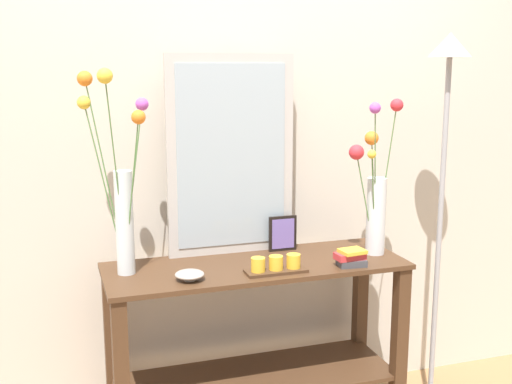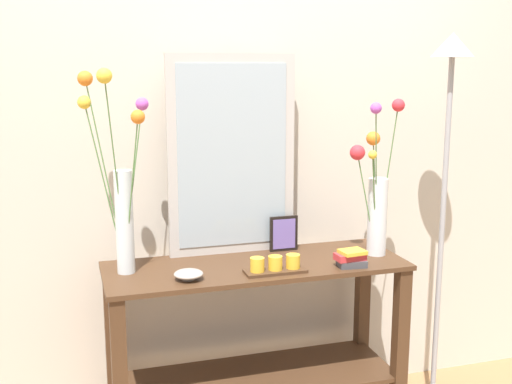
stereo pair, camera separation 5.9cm
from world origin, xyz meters
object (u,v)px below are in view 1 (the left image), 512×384
object	(u,v)px
console_table	(256,328)
candle_tray	(276,266)
book_stack	(351,258)
floor_lamp	(443,164)
mirror_leaning	(231,156)
picture_frame_small	(283,233)
tall_vase_left	(120,188)
decorative_bowl	(190,275)
vase_right	(375,196)

from	to	relation	value
console_table	candle_tray	distance (m)	0.34
book_stack	floor_lamp	world-z (taller)	floor_lamp
mirror_leaning	floor_lamp	size ratio (longest dim) A/B	0.50
candle_tray	floor_lamp	world-z (taller)	floor_lamp
candle_tray	picture_frame_small	distance (m)	0.31
tall_vase_left	decorative_bowl	xyz separation A→B (m)	(0.23, -0.16, -0.32)
vase_right	decorative_bowl	distance (m)	0.87
tall_vase_left	picture_frame_small	bearing A→B (deg)	8.54
mirror_leaning	book_stack	bearing A→B (deg)	-39.56
vase_right	picture_frame_small	distance (m)	0.43
picture_frame_small	floor_lamp	size ratio (longest dim) A/B	0.09
mirror_leaning	floor_lamp	world-z (taller)	floor_lamp
vase_right	picture_frame_small	world-z (taller)	vase_right
console_table	decorative_bowl	distance (m)	0.45
console_table	floor_lamp	xyz separation A→B (m)	(0.84, -0.04, 0.66)
mirror_leaning	candle_tray	xyz separation A→B (m)	(0.09, -0.32, -0.40)
decorative_bowl	tall_vase_left	bearing A→B (deg)	145.70
picture_frame_small	floor_lamp	distance (m)	0.76
candle_tray	decorative_bowl	bearing A→B (deg)	177.70
decorative_bowl	book_stack	xyz separation A→B (m)	(0.66, -0.03, 0.01)
console_table	decorative_bowl	xyz separation A→B (m)	(-0.30, -0.12, 0.31)
picture_frame_small	candle_tray	bearing A→B (deg)	-115.50
candle_tray	book_stack	xyz separation A→B (m)	(0.32, -0.02, 0.01)
candle_tray	book_stack	size ratio (longest dim) A/B	1.92
tall_vase_left	mirror_leaning	bearing A→B (deg)	17.16
mirror_leaning	book_stack	world-z (taller)	mirror_leaning
decorative_bowl	floor_lamp	world-z (taller)	floor_lamp
picture_frame_small	console_table	bearing A→B (deg)	-139.83
floor_lamp	picture_frame_small	bearing A→B (deg)	164.27
book_stack	vase_right	bearing A→B (deg)	36.92
picture_frame_small	floor_lamp	xyz separation A→B (m)	(0.67, -0.19, 0.30)
decorative_bowl	floor_lamp	bearing A→B (deg)	3.63
mirror_leaning	tall_vase_left	world-z (taller)	mirror_leaning
book_stack	decorative_bowl	bearing A→B (deg)	177.29
console_table	picture_frame_small	xyz separation A→B (m)	(0.17, 0.14, 0.36)
picture_frame_small	floor_lamp	world-z (taller)	floor_lamp
decorative_bowl	book_stack	world-z (taller)	book_stack
book_stack	floor_lamp	xyz separation A→B (m)	(0.48, 0.10, 0.35)
console_table	floor_lamp	distance (m)	1.07
console_table	book_stack	bearing A→B (deg)	-22.60
mirror_leaning	decorative_bowl	world-z (taller)	mirror_leaning
tall_vase_left	book_stack	distance (m)	0.96
picture_frame_small	vase_right	bearing A→B (deg)	-25.05
mirror_leaning	tall_vase_left	bearing A→B (deg)	-162.84
tall_vase_left	console_table	bearing A→B (deg)	-4.12
vase_right	floor_lamp	distance (m)	0.34
candle_tray	tall_vase_left	bearing A→B (deg)	163.47
tall_vase_left	candle_tray	world-z (taller)	tall_vase_left
vase_right	candle_tray	world-z (taller)	vase_right
tall_vase_left	book_stack	size ratio (longest dim) A/B	6.24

